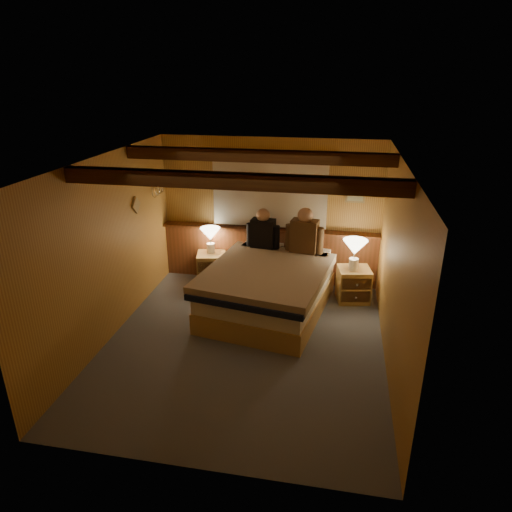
% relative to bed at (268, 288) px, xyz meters
% --- Properties ---
extents(floor, '(4.20, 4.20, 0.00)m').
position_rel_bed_xyz_m(floor, '(-0.17, -0.93, -0.38)').
color(floor, '#585C68').
rests_on(floor, ground).
extents(ceiling, '(4.20, 4.20, 0.00)m').
position_rel_bed_xyz_m(ceiling, '(-0.17, -0.93, 2.02)').
color(ceiling, '#DC9852').
rests_on(ceiling, wall_back).
extents(wall_back, '(3.60, 0.00, 3.60)m').
position_rel_bed_xyz_m(wall_back, '(-0.17, 1.17, 0.82)').
color(wall_back, gold).
rests_on(wall_back, floor).
extents(wall_left, '(0.00, 4.20, 4.20)m').
position_rel_bed_xyz_m(wall_left, '(-1.97, -0.93, 0.82)').
color(wall_left, gold).
rests_on(wall_left, floor).
extents(wall_right, '(0.00, 4.20, 4.20)m').
position_rel_bed_xyz_m(wall_right, '(1.63, -0.93, 0.82)').
color(wall_right, gold).
rests_on(wall_right, floor).
extents(wall_front, '(3.60, 0.00, 3.60)m').
position_rel_bed_xyz_m(wall_front, '(-0.17, -3.03, 0.82)').
color(wall_front, gold).
rests_on(wall_front, floor).
extents(wainscot, '(3.60, 0.23, 0.94)m').
position_rel_bed_xyz_m(wainscot, '(-0.17, 1.11, 0.11)').
color(wainscot, brown).
rests_on(wainscot, wall_back).
extents(curtain_window, '(2.18, 0.09, 1.11)m').
position_rel_bed_xyz_m(curtain_window, '(-0.17, 1.10, 1.15)').
color(curtain_window, '#4D3013').
rests_on(curtain_window, wall_back).
extents(ceiling_beams, '(3.60, 1.65, 0.16)m').
position_rel_bed_xyz_m(ceiling_beams, '(-0.17, -0.78, 1.93)').
color(ceiling_beams, '#4D3013').
rests_on(ceiling_beams, ceiling).
extents(coat_rail, '(0.05, 0.55, 0.24)m').
position_rel_bed_xyz_m(coat_rail, '(-1.89, 0.65, 1.29)').
color(coat_rail, silver).
rests_on(coat_rail, wall_left).
extents(framed_print, '(0.30, 0.04, 0.25)m').
position_rel_bed_xyz_m(framed_print, '(1.18, 1.15, 1.17)').
color(framed_print, '#A28651').
rests_on(framed_print, wall_back).
extents(bed, '(1.95, 2.36, 0.72)m').
position_rel_bed_xyz_m(bed, '(0.00, 0.00, 0.00)').
color(bed, tan).
rests_on(bed, floor).
extents(nightstand_left, '(0.55, 0.51, 0.51)m').
position_rel_bed_xyz_m(nightstand_left, '(-1.11, 0.84, -0.12)').
color(nightstand_left, tan).
rests_on(nightstand_left, floor).
extents(nightstand_right, '(0.55, 0.51, 0.53)m').
position_rel_bed_xyz_m(nightstand_right, '(1.25, 0.59, -0.11)').
color(nightstand_right, tan).
rests_on(nightstand_right, floor).
extents(lamp_left, '(0.33, 0.33, 0.44)m').
position_rel_bed_xyz_m(lamp_left, '(-1.12, 0.88, 0.44)').
color(lamp_left, white).
rests_on(lamp_left, nightstand_left).
extents(lamp_right, '(0.37, 0.37, 0.48)m').
position_rel_bed_xyz_m(lamp_right, '(1.22, 0.55, 0.50)').
color(lamp_right, white).
rests_on(lamp_right, nightstand_right).
extents(person_left, '(0.54, 0.26, 0.66)m').
position_rel_bed_xyz_m(person_left, '(-0.22, 0.78, 0.61)').
color(person_left, black).
rests_on(person_left, bed).
extents(person_right, '(0.60, 0.30, 0.74)m').
position_rel_bed_xyz_m(person_right, '(0.45, 0.69, 0.64)').
color(person_right, '#523921').
rests_on(person_right, bed).
extents(duffel_bag, '(0.50, 0.36, 0.33)m').
position_rel_bed_xyz_m(duffel_bag, '(-0.98, 0.36, -0.23)').
color(duffel_bag, black).
rests_on(duffel_bag, floor).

